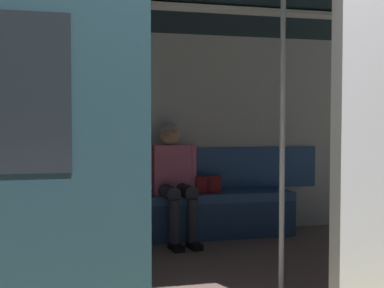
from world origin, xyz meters
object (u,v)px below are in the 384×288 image
(train_car, at_px, (183,82))
(grab_pole_far, at_px, (282,142))
(grab_pole_door, at_px, (147,144))
(bench_seat, at_px, (168,205))
(handbag, at_px, (207,184))
(person_seated, at_px, (173,173))
(book, at_px, (127,193))

(train_car, height_order, grab_pole_far, train_car)
(train_car, relative_size, grab_pole_door, 3.02)
(bench_seat, bearing_deg, train_car, 85.93)
(handbag, bearing_deg, grab_pole_far, 91.42)
(grab_pole_door, bearing_deg, person_seated, -105.94)
(person_seated, bearing_deg, bench_seat, -51.91)
(grab_pole_door, bearing_deg, handbag, -115.46)
(book, bearing_deg, train_car, 78.30)
(person_seated, height_order, handbag, person_seated)
(person_seated, distance_m, grab_pole_door, 1.89)
(train_car, relative_size, handbag, 24.62)
(bench_seat, distance_m, handbag, 0.47)
(grab_pole_far, bearing_deg, bench_seat, -74.91)
(grab_pole_far, bearing_deg, handbag, -88.58)
(person_seated, height_order, book, person_seated)
(grab_pole_far, bearing_deg, book, -64.27)
(train_car, bearing_deg, grab_pole_far, 128.68)
(handbag, distance_m, grab_pole_far, 1.85)
(handbag, height_order, grab_pole_far, grab_pole_far)
(grab_pole_door, bearing_deg, train_car, -116.93)
(train_car, height_order, person_seated, train_car)
(bench_seat, bearing_deg, person_seated, 128.09)
(person_seated, height_order, grab_pole_far, grab_pole_far)
(train_car, xyz_separation_m, handbag, (-0.50, -1.10, -0.96))
(bench_seat, height_order, book, book)
(book, xyz_separation_m, grab_pole_door, (0.06, 1.91, 0.58))
(train_car, relative_size, grab_pole_far, 3.02)
(grab_pole_door, relative_size, grab_pole_far, 1.00)
(bench_seat, relative_size, grab_pole_far, 1.26)
(book, bearing_deg, handbag, 150.08)
(train_car, distance_m, grab_pole_door, 0.98)
(bench_seat, xyz_separation_m, handbag, (-0.42, -0.04, 0.19))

